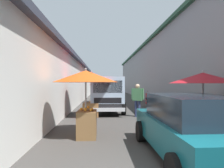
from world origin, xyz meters
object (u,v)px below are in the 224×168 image
hatchback_car (190,126)px  plastic_stool (93,104)px  fruit_stall_far_right (91,83)px  fruit_stall_near_right (104,84)px  vendor_by_crates (137,98)px  fruit_stall_far_left (86,85)px  delivery_truck (107,95)px  fruit_stall_mid_lane (202,88)px  parked_scooter (148,100)px

hatchback_car → plastic_stool: 9.59m
fruit_stall_far_right → fruit_stall_near_right: 7.50m
vendor_by_crates → plastic_stool: vendor_by_crates is taller
fruit_stall_far_left → delivery_truck: fruit_stall_far_left is taller
fruit_stall_near_right → fruit_stall_far_left: (-11.20, 0.71, -0.03)m
vendor_by_crates → plastic_stool: (3.64, 2.48, -0.66)m
fruit_stall_mid_lane → fruit_stall_far_right: bearing=45.9°
delivery_truck → vendor_by_crates: 2.02m
vendor_by_crates → hatchback_car: bearing=-178.0°
fruit_stall_far_left → vendor_by_crates: bearing=-33.4°
hatchback_car → fruit_stall_far_right: bearing=24.2°
fruit_stall_far_right → fruit_stall_near_right: bearing=-5.7°
delivery_truck → parked_scooter: (3.26, -3.13, -0.59)m
fruit_stall_far_right → vendor_by_crates: bearing=-94.4°
fruit_stall_mid_lane → parked_scooter: fruit_stall_mid_lane is taller
vendor_by_crates → parked_scooter: (4.59, -1.61, -0.54)m
fruit_stall_far_right → fruit_stall_near_right: (7.46, -0.75, -0.06)m
fruit_stall_near_right → fruit_stall_far_left: fruit_stall_far_left is taller
plastic_stool → fruit_stall_far_right: bearing=-178.4°
hatchback_car → vendor_by_crates: (5.56, 0.19, 0.25)m
fruit_stall_far_right → vendor_by_crates: (-0.18, -2.38, -0.78)m
vendor_by_crates → plastic_stool: 4.46m
parked_scooter → plastic_stool: parked_scooter is taller
fruit_stall_far_right → fruit_stall_near_right: size_ratio=0.86×
delivery_truck → fruit_stall_far_left: bearing=170.3°
fruit_stall_near_right → delivery_truck: 6.35m
fruit_stall_far_right → parked_scooter: 6.10m
fruit_stall_mid_lane → fruit_stall_far_left: size_ratio=1.00×
fruit_stall_far_right → fruit_stall_far_left: fruit_stall_far_right is taller
hatchback_car → vendor_by_crates: 5.57m
hatchback_car → parked_scooter: 10.26m
fruit_stall_far_left → parked_scooter: 9.14m
fruit_stall_mid_lane → fruit_stall_near_right: 11.66m
fruit_stall_mid_lane → parked_scooter: 8.25m
fruit_stall_near_right → hatchback_car: fruit_stall_near_right is taller
fruit_stall_near_right → hatchback_car: 13.37m
fruit_stall_far_right → plastic_stool: size_ratio=5.47×
fruit_stall_mid_lane → vendor_by_crates: fruit_stall_mid_lane is taller
fruit_stall_far_right → fruit_stall_mid_lane: bearing=-134.1°
fruit_stall_mid_lane → fruit_stall_far_left: fruit_stall_far_left is taller
fruit_stall_far_right → vendor_by_crates: fruit_stall_far_right is taller
vendor_by_crates → plastic_stool: bearing=34.3°
fruit_stall_near_right → fruit_stall_far_left: bearing=176.4°
delivery_truck → plastic_stool: delivery_truck is taller
vendor_by_crates → fruit_stall_far_left: bearing=146.6°
hatchback_car → fruit_stall_far_left: bearing=51.7°
fruit_stall_mid_lane → parked_scooter: (8.18, -0.11, -1.11)m
fruit_stall_near_right → parked_scooter: size_ratio=1.66×
parked_scooter → fruit_stall_far_right: bearing=137.8°
parked_scooter → plastic_stool: bearing=103.1°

